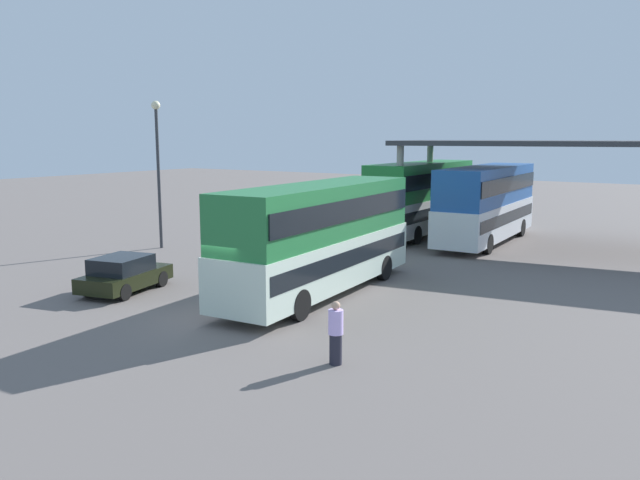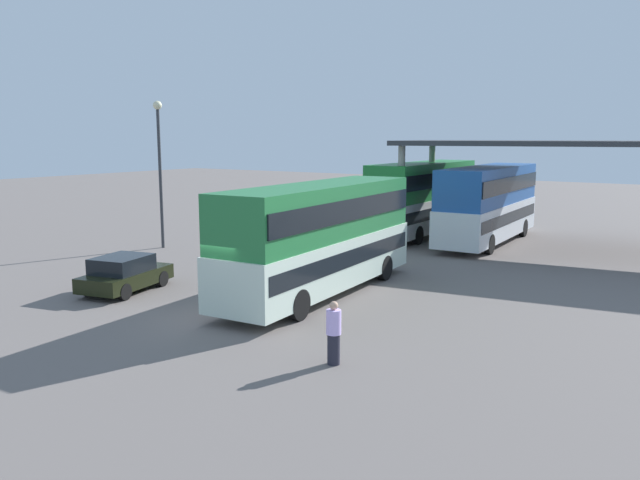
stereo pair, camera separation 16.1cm
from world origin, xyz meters
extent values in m
plane|color=#69615D|center=(0.00, 0.00, 0.00)|extent=(140.00, 140.00, 0.00)
cube|color=silver|center=(0.81, 4.15, 1.23)|extent=(3.06, 10.62, 1.76)
cube|color=#24743A|center=(0.81, 4.15, 3.07)|extent=(2.97, 10.41, 1.91)
cube|color=black|center=(0.81, 4.15, 1.44)|extent=(3.07, 10.20, 0.60)
cube|color=black|center=(0.81, 4.15, 3.16)|extent=(3.07, 10.20, 0.76)
cube|color=black|center=(0.51, 9.34, 1.50)|extent=(2.09, 0.22, 1.06)
cube|color=orange|center=(0.51, 9.34, 2.34)|extent=(1.72, 0.18, 0.36)
cylinder|color=black|center=(-0.49, 7.34, 0.50)|extent=(0.34, 1.01, 1.00)
cylinder|color=black|center=(1.73, 7.46, 0.50)|extent=(0.34, 1.01, 1.00)
cylinder|color=black|center=(-0.11, 0.84, 0.50)|extent=(0.34, 1.01, 1.00)
cylinder|color=black|center=(2.10, 0.97, 0.50)|extent=(0.34, 1.01, 1.00)
cube|color=black|center=(-5.47, 0.53, 0.49)|extent=(2.48, 3.91, 0.55)
cube|color=black|center=(-5.43, 0.35, 1.06)|extent=(2.00, 2.29, 0.58)
cylinder|color=black|center=(-6.48, 1.46, 0.30)|extent=(0.32, 0.63, 0.60)
cylinder|color=black|center=(-4.93, 1.80, 0.30)|extent=(0.32, 0.63, 0.60)
cylinder|color=black|center=(-6.00, -0.74, 0.30)|extent=(0.32, 0.63, 0.60)
cylinder|color=black|center=(-4.45, -0.40, 0.30)|extent=(0.32, 0.63, 0.60)
cube|color=silver|center=(-1.89, 19.21, 1.28)|extent=(2.53, 10.34, 1.86)
cube|color=#1B762E|center=(-1.89, 19.21, 3.21)|extent=(2.45, 10.13, 2.01)
cube|color=black|center=(-1.89, 19.21, 1.50)|extent=(2.57, 9.93, 0.63)
cube|color=black|center=(-1.89, 19.21, 3.32)|extent=(2.57, 9.93, 0.81)
cube|color=black|center=(-1.91, 24.32, 1.56)|extent=(2.12, 0.11, 1.11)
cube|color=orange|center=(-1.91, 24.32, 2.45)|extent=(1.75, 0.09, 0.36)
cylinder|color=black|center=(-3.03, 22.41, 0.50)|extent=(0.28, 1.00, 1.00)
cylinder|color=black|center=(-0.78, 22.42, 0.50)|extent=(0.28, 1.00, 1.00)
cylinder|color=black|center=(-3.01, 16.00, 0.50)|extent=(0.28, 1.00, 1.00)
cylinder|color=black|center=(-0.76, 16.01, 0.50)|extent=(0.28, 1.00, 1.00)
cube|color=silver|center=(2.20, 18.56, 1.26)|extent=(2.78, 10.70, 1.81)
cube|color=#1F509D|center=(2.20, 18.56, 3.14)|extent=(2.70, 10.49, 1.96)
cube|color=black|center=(2.20, 18.56, 1.47)|extent=(2.80, 10.28, 0.62)
cube|color=black|center=(2.20, 18.56, 3.24)|extent=(2.80, 10.28, 0.79)
cube|color=black|center=(2.04, 23.83, 1.53)|extent=(2.09, 0.16, 1.09)
cube|color=orange|center=(2.04, 23.83, 2.40)|extent=(1.72, 0.13, 0.36)
cylinder|color=black|center=(0.99, 21.82, 0.50)|extent=(0.31, 1.01, 1.00)
cylinder|color=black|center=(3.21, 21.89, 0.50)|extent=(0.31, 1.01, 1.00)
cylinder|color=black|center=(1.19, 15.23, 0.50)|extent=(0.31, 1.01, 1.00)
cylinder|color=black|center=(3.41, 15.30, 0.50)|extent=(0.31, 1.01, 1.00)
cube|color=#33353A|center=(7.11, 18.74, 5.37)|extent=(19.41, 9.15, 0.25)
cylinder|color=#9E9B93|center=(-1.93, 20.38, 2.62)|extent=(0.36, 0.36, 5.25)
cylinder|color=#9E9B93|center=(-1.20, 14.84, 2.62)|extent=(0.36, 0.36, 5.25)
cylinder|color=#33353A|center=(-11.37, 7.81, 3.55)|extent=(0.16, 0.16, 7.10)
sphere|color=beige|center=(-11.37, 7.81, 7.25)|extent=(0.44, 0.44, 0.44)
cylinder|color=#262633|center=(5.07, -1.71, 0.40)|extent=(0.32, 0.32, 0.79)
cylinder|color=#D0B4FB|center=(5.07, -1.71, 1.11)|extent=(0.38, 0.38, 0.63)
sphere|color=tan|center=(5.07, -1.71, 1.53)|extent=(0.22, 0.22, 0.22)
camera|label=1|loc=(13.01, -14.69, 5.69)|focal=35.34mm
camera|label=2|loc=(13.15, -14.60, 5.69)|focal=35.34mm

